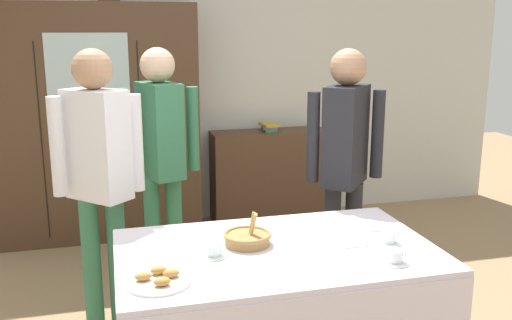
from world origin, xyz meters
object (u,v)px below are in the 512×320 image
Objects in this scene: bread_basket at (248,238)px; spoon_near_left at (361,246)px; tea_cup_far_left at (214,251)px; dining_table at (279,273)px; pastry_plate at (158,279)px; wall_cabinet at (92,124)px; book_stack at (269,127)px; spoon_far_right at (373,231)px; person_behind_table_right at (345,154)px; person_beside_shelf at (161,147)px; bookshelf_low at (269,176)px; spoon_front_edge at (318,227)px; person_near_right_end at (98,165)px; tea_cup_back_edge at (395,257)px; tea_cup_mid_left at (389,238)px.

bread_basket is 2.02× the size of spoon_near_left.
bread_basket reaches higher than spoon_near_left.
dining_table is at bearing -2.09° from tea_cup_far_left.
bread_basket reaches higher than tea_cup_far_left.
spoon_near_left is (0.40, -0.06, 0.12)m from dining_table.
wall_cabinet is at bearing 96.31° from pastry_plate.
spoon_near_left is (-0.30, -2.70, -0.13)m from book_stack.
person_behind_table_right is (0.13, 0.70, 0.26)m from spoon_far_right.
spoon_near_left is at bearing 8.58° from pastry_plate.
person_beside_shelf reaches higher than tea_cup_far_left.
pastry_plate is 0.16× the size of person_beside_shelf.
bookshelf_low reaches higher than spoon_near_left.
tea_cup_far_left is at bearing -77.18° from wall_cabinet.
spoon_front_edge is at bearing -55.34° from person_beside_shelf.
dining_table is 1.27m from person_near_right_end.
spoon_near_left is (-0.07, 0.22, -0.02)m from tea_cup_back_edge.
bookshelf_low is at bearing 86.78° from tea_cup_mid_left.
book_stack is 2.52m from spoon_far_right.
person_behind_table_right is (0.39, 0.57, 0.26)m from spoon_front_edge.
wall_cabinet is at bearing 92.39° from person_near_right_end.
dining_table is 0.90× the size of person_beside_shelf.
spoon_near_left is at bearing -5.50° from tea_cup_far_left.
dining_table is at bearing -70.82° from wall_cabinet.
person_beside_shelf reaches higher than spoon_far_right.
spoon_near_left is (0.99, 0.15, -0.01)m from pastry_plate.
person_beside_shelf is (-0.99, 1.19, 0.26)m from spoon_far_right.
spoon_far_right is at bearing 49.44° from spoon_near_left.
person_behind_table_right is 1.00× the size of person_beside_shelf.
tea_cup_far_left is at bearing -157.81° from spoon_front_edge.
book_stack is 1.77× the size of tea_cup_far_left.
bookshelf_low is 9.30× the size of spoon_front_edge.
spoon_front_edge is 1.00× the size of spoon_near_left.
bread_basket is at bearing -108.24° from bookshelf_low.
wall_cabinet is 2.63m from spoon_front_edge.
person_beside_shelf is (-0.12, 1.31, 0.24)m from tea_cup_far_left.
spoon_front_edge is (0.61, 0.25, -0.02)m from tea_cup_far_left.
person_near_right_end is at bearing -131.15° from bookshelf_low.
person_near_right_end is (-1.30, 1.16, 0.24)m from tea_cup_back_edge.
tea_cup_mid_left is (0.09, 0.23, -0.00)m from tea_cup_back_edge.
wall_cabinet is 2.65m from tea_cup_far_left.
person_beside_shelf is (0.47, -1.27, 0.02)m from wall_cabinet.
book_stack is 1.77× the size of tea_cup_mid_left.
tea_cup_mid_left is at bearing -33.88° from person_near_right_end.
tea_cup_back_edge is at bearing -30.26° from dining_table.
tea_cup_back_edge and tea_cup_far_left have the same top height.
book_stack is 1.93× the size of spoon_near_left.
tea_cup_far_left is at bearing 177.91° from dining_table.
book_stack is at bearing 90.00° from bookshelf_low.
bookshelf_low reaches higher than tea_cup_far_left.
tea_cup_back_edge is 0.08× the size of person_beside_shelf.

